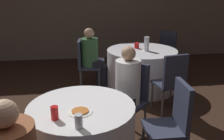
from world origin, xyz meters
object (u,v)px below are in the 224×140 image
at_px(bottle_far, 147,44).
at_px(chair_far_northeast, 166,49).
at_px(chair_far_west, 85,61).
at_px(chair_near_east, 174,118).
at_px(person_green_jacket, 94,60).
at_px(person_white_shirt, 124,95).
at_px(soda_can_silver, 79,121).
at_px(table_far, 141,69).
at_px(chair_far_south, 172,79).
at_px(pizza_plate_near, 80,111).
at_px(chair_near_northeast, 132,93).
at_px(soda_can_red, 55,113).
at_px(table_near, 83,139).

bearing_deg(bottle_far, chair_far_northeast, 51.69).
bearing_deg(chair_far_northeast, chair_far_west, 64.16).
xyz_separation_m(chair_near_east, bottle_far, (0.26, 2.09, 0.32)).
distance_m(chair_near_east, person_green_jacket, 2.36).
xyz_separation_m(chair_far_west, person_white_shirt, (0.45, -1.70, 0.03)).
relative_size(soda_can_silver, bottle_far, 0.48).
bearing_deg(chair_far_west, table_far, 90.00).
bearing_deg(chair_far_northeast, person_white_shirt, 104.04).
bearing_deg(bottle_far, chair_far_south, -81.60).
xyz_separation_m(chair_near_east, pizza_plate_near, (-0.95, -0.12, 0.20)).
height_order(chair_far_south, bottle_far, bottle_far).
height_order(chair_near_east, chair_far_northeast, same).
distance_m(chair_near_east, chair_near_northeast, 0.76).
height_order(person_white_shirt, soda_can_red, person_white_shirt).
distance_m(table_near, soda_can_silver, 0.60).
bearing_deg(chair_near_east, soda_can_red, 101.41).
xyz_separation_m(soda_can_red, bottle_far, (1.43, 2.31, 0.07)).
bearing_deg(soda_can_silver, soda_can_red, 140.42).
relative_size(table_near, chair_near_east, 1.11).
xyz_separation_m(soda_can_silver, bottle_far, (1.22, 2.48, 0.07)).
xyz_separation_m(chair_far_south, person_green_jacket, (-1.09, 1.12, 0.02)).
xyz_separation_m(table_near, bottle_far, (1.20, 2.08, 0.50)).
height_order(soda_can_silver, bottle_far, bottle_far).
bearing_deg(chair_far_south, soda_can_silver, -142.73).
xyz_separation_m(table_far, chair_near_northeast, (-0.49, -1.48, 0.18)).
relative_size(chair_far_northeast, soda_can_red, 7.72).
bearing_deg(table_far, soda_can_red, -119.72).
xyz_separation_m(chair_far_south, person_white_shirt, (-0.81, -0.56, 0.03)).
height_order(chair_far_south, soda_can_red, chair_far_south).
relative_size(soda_can_red, soda_can_silver, 1.00).
relative_size(table_near, chair_far_west, 1.11).
bearing_deg(chair_near_northeast, soda_can_silver, 101.68).
height_order(chair_near_northeast, pizza_plate_near, chair_near_northeast).
height_order(chair_near_northeast, bottle_far, bottle_far).
xyz_separation_m(table_far, person_green_jacket, (-0.89, 0.08, 0.20)).
relative_size(chair_near_east, chair_far_west, 1.00).
distance_m(chair_far_west, person_green_jacket, 0.17).
bearing_deg(chair_far_south, table_far, 90.00).
xyz_separation_m(person_green_jacket, pizza_plate_near, (-0.26, -2.37, 0.19)).
bearing_deg(table_far, soda_can_silver, -114.37).
bearing_deg(chair_far_west, chair_far_northeast, 115.84).
height_order(table_near, table_far, same).
distance_m(chair_near_northeast, bottle_far, 1.53).
height_order(chair_far_south, person_white_shirt, person_white_shirt).
relative_size(chair_near_northeast, soda_can_red, 7.72).
relative_size(chair_far_south, person_white_shirt, 0.79).
xyz_separation_m(chair_far_northeast, person_white_shirt, (-1.34, -2.37, 0.03)).
relative_size(chair_near_northeast, person_green_jacket, 0.81).
bearing_deg(person_green_jacket, chair_far_northeast, 118.29).
xyz_separation_m(table_near, soda_can_silver, (-0.02, -0.40, 0.44)).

